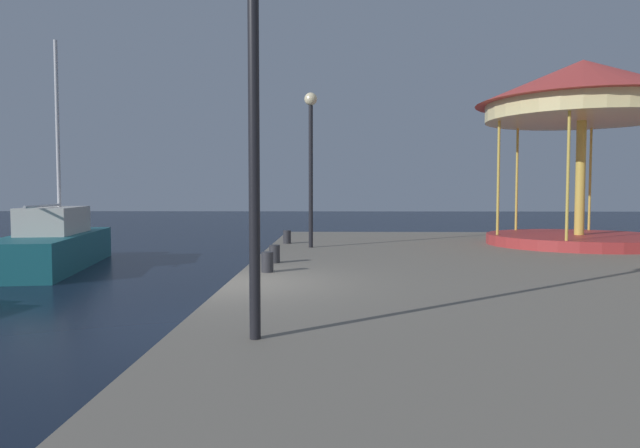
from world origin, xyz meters
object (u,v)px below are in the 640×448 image
Objects in this scene: sailboat_teal at (53,245)px; carousel at (582,108)px; bollard_south at (287,237)px; bollard_center at (275,254)px; lamp_post_near_edge at (253,54)px; bollard_north at (267,262)px; lamp_post_mid_promenade at (311,142)px.

sailboat_teal is 16.61m from carousel.
bollard_south is at bearing -1.33° from sailboat_teal.
bollard_center and bollard_south have the same top height.
bollard_north is (-0.46, 5.13, -2.83)m from lamp_post_near_edge.
bollard_center is (-0.46, 6.61, -2.83)m from lamp_post_near_edge.
carousel is 1.38× the size of lamp_post_near_edge.
carousel is at bearing 35.07° from bollard_north.
bollard_north is (-0.66, -5.06, -2.78)m from lamp_post_mid_promenade.
lamp_post_mid_promenade is at bearing 88.86° from lamp_post_near_edge.
bollard_center is (-0.67, -3.58, -2.78)m from lamp_post_mid_promenade.
carousel is 15.34× the size of bollard_south.
bollard_south is at bearing 91.28° from bollard_center.
bollard_center is 1.00× the size of bollard_south.
carousel reaches higher than lamp_post_mid_promenade.
sailboat_teal is 18.06× the size of bollard_south.
lamp_post_mid_promenade is 10.90× the size of bollard_center.
bollard_south is at bearing 122.44° from lamp_post_mid_promenade.
lamp_post_mid_promenade is 3.13m from bollard_south.
lamp_post_near_edge reaches higher than bollard_north.
lamp_post_mid_promenade reaches higher than bollard_north.
sailboat_teal is 8.96m from bollard_center.
carousel reaches higher than bollard_south.
carousel is at bearing 7.08° from lamp_post_mid_promenade.
sailboat_teal is at bearing 178.57° from carousel.
carousel is at bearing 27.90° from bollard_center.
bollard_north is 6.29m from bollard_south.
bollard_north is 1.00× the size of bollard_south.
sailboat_teal is 18.06× the size of bollard_north.
lamp_post_near_edge reaches higher than bollard_south.
lamp_post_mid_promenade is 10.90× the size of bollard_north.
carousel is 9.55m from bollard_south.
lamp_post_mid_promenade reaches higher than bollard_center.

